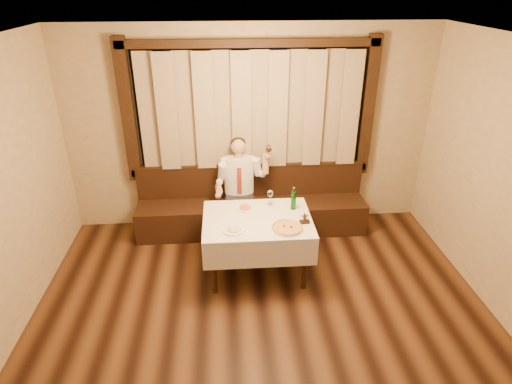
{
  "coord_description": "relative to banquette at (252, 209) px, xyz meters",
  "views": [
    {
      "loc": [
        -0.34,
        -2.61,
        3.28
      ],
      "look_at": [
        0.0,
        1.9,
        1.0
      ],
      "focal_mm": 30.0,
      "sensor_mm": 36.0,
      "label": 1
    }
  ],
  "objects": [
    {
      "name": "room",
      "position": [
        -0.0,
        -1.75,
        1.19
      ],
      "size": [
        5.01,
        6.01,
        2.81
      ],
      "color": "black",
      "rests_on": "ground"
    },
    {
      "name": "banquette",
      "position": [
        0.0,
        0.0,
        0.0
      ],
      "size": [
        3.2,
        0.61,
        0.94
      ],
      "color": "black",
      "rests_on": "ground"
    },
    {
      "name": "dining_table",
      "position": [
        0.0,
        -1.02,
        0.34
      ],
      "size": [
        1.27,
        0.97,
        0.76
      ],
      "color": "black",
      "rests_on": "ground"
    },
    {
      "name": "pizza",
      "position": [
        0.31,
        -1.29,
        0.46
      ],
      "size": [
        0.37,
        0.37,
        0.04
      ],
      "rotation": [
        0.0,
        0.0,
        0.06
      ],
      "color": "white",
      "rests_on": "dining_table"
    },
    {
      "name": "pasta_red",
      "position": [
        -0.13,
        -0.78,
        0.48
      ],
      "size": [
        0.23,
        0.23,
        0.08
      ],
      "rotation": [
        0.0,
        0.0,
        -0.13
      ],
      "color": "white",
      "rests_on": "dining_table"
    },
    {
      "name": "pasta_cream",
      "position": [
        -0.28,
        -1.27,
        0.48
      ],
      "size": [
        0.26,
        0.26,
        0.09
      ],
      "rotation": [
        0.0,
        0.0,
        -0.4
      ],
      "color": "white",
      "rests_on": "dining_table"
    },
    {
      "name": "green_bottle",
      "position": [
        0.45,
        -0.83,
        0.57
      ],
      "size": [
        0.06,
        0.06,
        0.29
      ],
      "rotation": [
        0.0,
        0.0,
        -0.1
      ],
      "color": "#11531B",
      "rests_on": "dining_table"
    },
    {
      "name": "table_wine_glass",
      "position": [
        0.18,
        -0.7,
        0.59
      ],
      "size": [
        0.08,
        0.08,
        0.2
      ],
      "rotation": [
        0.0,
        0.0,
        0.37
      ],
      "color": "white",
      "rests_on": "dining_table"
    },
    {
      "name": "cruet_caddy",
      "position": [
        0.53,
        -1.17,
        0.49
      ],
      "size": [
        0.12,
        0.07,
        0.12
      ],
      "rotation": [
        0.0,
        0.0,
        0.1
      ],
      "color": "black",
      "rests_on": "dining_table"
    },
    {
      "name": "seated_man",
      "position": [
        -0.17,
        -0.09,
        0.5
      ],
      "size": [
        0.75,
        0.56,
        1.39
      ],
      "color": "black",
      "rests_on": "ground"
    }
  ]
}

